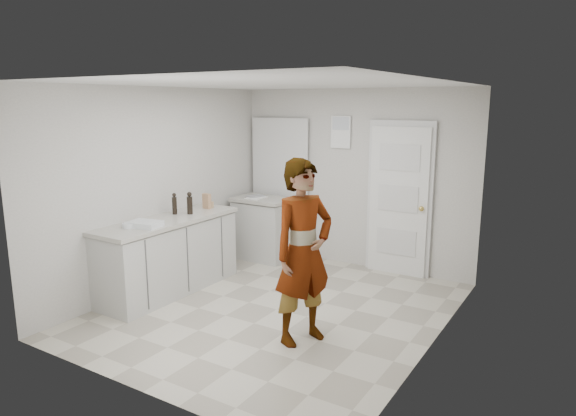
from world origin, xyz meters
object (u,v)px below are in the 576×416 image
Objects in this scene: spice_jar at (212,205)px; egg_bowl at (129,225)px; oil_cruet_b at (174,204)px; oil_cruet_a at (190,204)px; cake_mix_box at (207,201)px; baking_dish at (145,224)px; person at (303,252)px.

spice_jar is 1.37m from egg_bowl.
oil_cruet_b is (-0.13, -0.56, 0.09)m from spice_jar.
oil_cruet_a is at bearing 34.51° from oil_cruet_b.
spice_jar is (0.01, 0.08, -0.06)m from cake_mix_box.
baking_dish is at bearing 49.26° from egg_bowl.
person is at bearing 7.52° from egg_bowl.
cake_mix_box is 0.73× the size of oil_cruet_b.
baking_dish is (0.05, -1.24, -0.01)m from spice_jar.
person reaches higher than oil_cruet_b.
oil_cruet_a reaches higher than spice_jar.
cake_mix_box is 1.39× the size of egg_bowl.
oil_cruet_b is at bearing 95.03° from egg_bowl.
person is at bearing -28.02° from spice_jar.
person is 2.25m from oil_cruet_b.
oil_cruet_a is (-2.02, 0.63, 0.16)m from person.
oil_cruet_b is 0.68× the size of baking_dish.
spice_jar is at bearing 85.02° from person.
oil_cruet_a is 0.19m from oil_cruet_b.
oil_cruet_a is at bearing 95.64° from person.
spice_jar is at bearing 93.42° from oil_cruet_a.
cake_mix_box is at bearing 88.03° from egg_bowl.
person is 22.52× the size of spice_jar.
cake_mix_box reaches higher than egg_bowl.
oil_cruet_a reaches higher than oil_cruet_b.
person is at bearing -16.29° from cake_mix_box.
person is at bearing -13.57° from oil_cruet_b.
oil_cruet_b is 0.81m from egg_bowl.
cake_mix_box is (-2.07, 1.01, 0.12)m from person.
oil_cruet_a reaches higher than baking_dish.
spice_jar is 1.24m from baking_dish.
oil_cruet_a is at bearing -86.58° from spice_jar.
person is 6.61× the size of oil_cruet_b.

